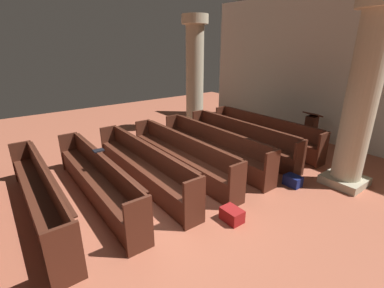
# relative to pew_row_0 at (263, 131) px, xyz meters

# --- Properties ---
(ground_plane) EXTENTS (19.20, 19.20, 0.00)m
(ground_plane) POSITION_rel_pew_row_0_xyz_m (0.92, -4.11, -0.49)
(ground_plane) COLOR #AD5B42
(back_wall) EXTENTS (10.00, 0.16, 4.50)m
(back_wall) POSITION_rel_pew_row_0_xyz_m (0.92, 1.97, 1.76)
(back_wall) COLOR silver
(back_wall) RESTS_ON ground
(pew_row_0) EXTENTS (3.82, 0.47, 0.90)m
(pew_row_0) POSITION_rel_pew_row_0_xyz_m (0.00, 0.00, 0.00)
(pew_row_0) COLOR #4C2316
(pew_row_0) RESTS_ON ground
(pew_row_1) EXTENTS (3.82, 0.46, 0.90)m
(pew_row_1) POSITION_rel_pew_row_0_xyz_m (0.00, -1.02, 0.00)
(pew_row_1) COLOR #4C2316
(pew_row_1) RESTS_ON ground
(pew_row_2) EXTENTS (3.82, 0.46, 0.90)m
(pew_row_2) POSITION_rel_pew_row_0_xyz_m (0.00, -2.04, 0.00)
(pew_row_2) COLOR #4C2316
(pew_row_2) RESTS_ON ground
(pew_row_3) EXTENTS (3.82, 0.47, 0.90)m
(pew_row_3) POSITION_rel_pew_row_0_xyz_m (0.00, -3.05, 0.00)
(pew_row_3) COLOR #4C2316
(pew_row_3) RESTS_ON ground
(pew_row_4) EXTENTS (3.82, 0.46, 0.90)m
(pew_row_4) POSITION_rel_pew_row_0_xyz_m (0.00, -4.07, 0.00)
(pew_row_4) COLOR #4C2316
(pew_row_4) RESTS_ON ground
(pew_row_5) EXTENTS (3.82, 0.46, 0.90)m
(pew_row_5) POSITION_rel_pew_row_0_xyz_m (0.00, -5.09, 0.00)
(pew_row_5) COLOR #4C2316
(pew_row_5) RESTS_ON ground
(pew_row_6) EXTENTS (3.82, 0.47, 0.90)m
(pew_row_6) POSITION_rel_pew_row_0_xyz_m (0.00, -6.11, 0.00)
(pew_row_6) COLOR #4C2316
(pew_row_6) RESTS_ON ground
(pillar_aisle_side) EXTENTS (0.88, 0.88, 3.88)m
(pillar_aisle_side) POSITION_rel_pew_row_0_xyz_m (2.70, -0.48, 1.52)
(pillar_aisle_side) COLOR tan
(pillar_aisle_side) RESTS_ON ground
(pillar_far_side) EXTENTS (0.88, 0.88, 3.88)m
(pillar_far_side) POSITION_rel_pew_row_0_xyz_m (-2.65, -0.59, 1.52)
(pillar_far_side) COLOR tan
(pillar_far_side) RESTS_ON ground
(lectern) EXTENTS (0.48, 0.45, 1.08)m
(lectern) POSITION_rel_pew_row_0_xyz_m (0.88, 1.10, -0.04)
(lectern) COLOR #411E13
(lectern) RESTS_ON ground
(hymn_book) EXTENTS (0.15, 0.21, 0.03)m
(hymn_book) POSITION_rel_pew_row_0_xyz_m (-0.29, -4.90, 0.42)
(hymn_book) COLOR black
(hymn_book) RESTS_ON pew_row_5
(kneeler_box_navy) EXTENTS (0.36, 0.26, 0.23)m
(kneeler_box_navy) POSITION_rel_pew_row_0_xyz_m (2.05, -1.47, -0.37)
(kneeler_box_navy) COLOR navy
(kneeler_box_navy) RESTS_ON ground
(kneeler_box_red) EXTENTS (0.38, 0.28, 0.24)m
(kneeler_box_red) POSITION_rel_pew_row_0_xyz_m (2.16, -3.47, -0.37)
(kneeler_box_red) COLOR maroon
(kneeler_box_red) RESTS_ON ground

